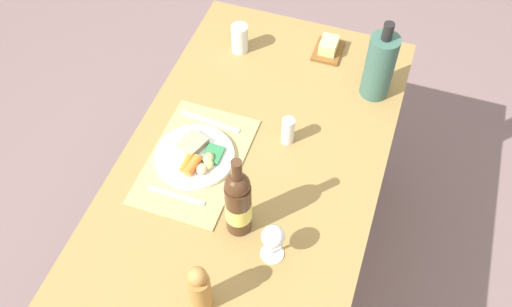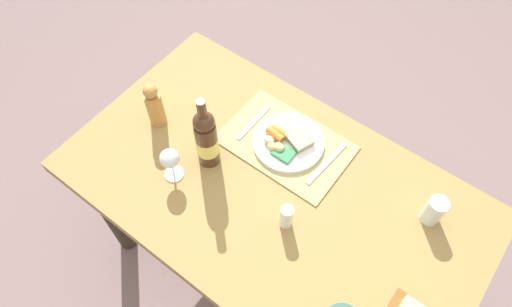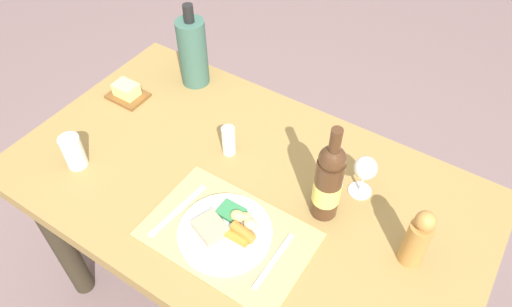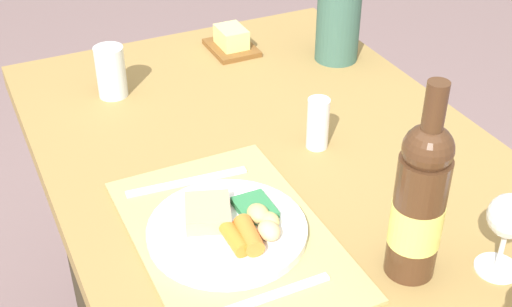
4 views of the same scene
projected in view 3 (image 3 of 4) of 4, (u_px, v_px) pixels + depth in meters
ground_plane at (247, 300)px, 1.94m from camera, size 8.00×8.00×0.00m
dining_table at (244, 207)px, 1.46m from camera, size 1.40×0.82×0.77m
placemat at (228, 235)px, 1.25m from camera, size 0.44×0.29×0.01m
dinner_plate at (226, 231)px, 1.24m from camera, size 0.25×0.25×0.04m
fork at (178, 210)px, 1.30m from camera, size 0.03×0.22×0.00m
knife at (274, 261)px, 1.19m from camera, size 0.01×0.19×0.00m
wine_bottle at (328, 182)px, 1.22m from camera, size 0.08×0.08×0.32m
pepper_mill at (417, 239)px, 1.14m from camera, size 0.06×0.06×0.19m
wine_glass at (365, 170)px, 1.29m from camera, size 0.07×0.07×0.14m
water_tumbler at (74, 153)px, 1.39m from camera, size 0.06×0.06×0.11m
salt_shaker at (229, 141)px, 1.43m from camera, size 0.04×0.04×0.10m
cooler_bottle at (193, 52)px, 1.61m from camera, size 0.10×0.10×0.30m
butter_dish at (127, 92)px, 1.63m from camera, size 0.13×0.10×0.06m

